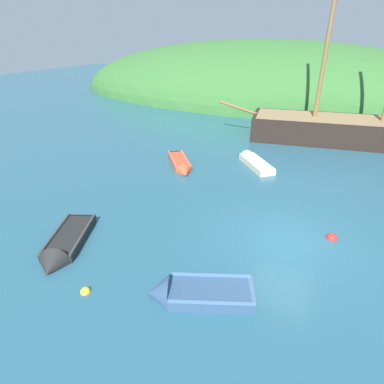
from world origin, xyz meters
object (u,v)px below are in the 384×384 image
(rowboat_outer_left, at_px, (181,165))
(rowboat_far, at_px, (64,248))
(rowboat_outer_right, at_px, (252,162))
(buoy_yellow, at_px, (86,292))
(buoy_red, at_px, (331,238))
(sailing_ship, at_px, (350,134))
(rowboat_center, at_px, (193,294))

(rowboat_outer_left, distance_m, rowboat_far, 9.06)
(rowboat_outer_right, bearing_deg, buoy_yellow, 131.95)
(buoy_red, bearing_deg, sailing_ship, 89.41)
(rowboat_outer_left, relative_size, buoy_yellow, 10.61)
(rowboat_center, height_order, buoy_red, rowboat_center)
(rowboat_outer_right, height_order, rowboat_center, rowboat_center)
(rowboat_outer_left, relative_size, rowboat_center, 0.99)
(rowboat_far, bearing_deg, buoy_red, 95.98)
(sailing_ship, relative_size, rowboat_center, 4.86)
(rowboat_center, distance_m, rowboat_far, 5.26)
(sailing_ship, xyz_separation_m, rowboat_far, (-8.91, -18.52, -0.56))
(buoy_red, bearing_deg, rowboat_outer_right, 127.91)
(sailing_ship, bearing_deg, rowboat_center, 69.27)
(rowboat_outer_left, xyz_separation_m, rowboat_far, (-0.08, -9.06, -0.01))
(rowboat_outer_right, height_order, buoy_red, rowboat_outer_right)
(rowboat_outer_left, relative_size, rowboat_outer_right, 0.97)
(rowboat_outer_right, xyz_separation_m, buoy_yellow, (-1.59, -12.71, -0.10))
(sailing_ship, height_order, rowboat_outer_left, sailing_ship)
(buoy_yellow, bearing_deg, rowboat_far, 149.25)
(buoy_yellow, bearing_deg, sailing_ship, 71.29)
(rowboat_outer_left, height_order, rowboat_far, rowboat_far)
(sailing_ship, bearing_deg, buoy_red, 79.78)
(buoy_yellow, xyz_separation_m, buoy_red, (6.57, 6.31, 0.00))
(sailing_ship, relative_size, rowboat_far, 4.47)
(rowboat_center, bearing_deg, buoy_yellow, -1.09)
(rowboat_far, height_order, buoy_red, rowboat_far)
(sailing_ship, relative_size, buoy_red, 38.46)
(rowboat_outer_right, bearing_deg, rowboat_far, 120.71)
(rowboat_outer_left, height_order, buoy_yellow, rowboat_outer_left)
(rowboat_far, bearing_deg, rowboat_outer_left, 155.74)
(rowboat_outer_left, distance_m, rowboat_center, 10.50)
(rowboat_outer_right, bearing_deg, sailing_ship, -76.73)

